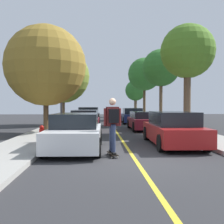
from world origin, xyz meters
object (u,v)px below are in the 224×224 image
object	(u,v)px
parked_car_left_nearest	(76,132)
parked_car_right_far	(132,116)
streetlamp	(61,87)
skateboard	(112,154)
street_tree_right_farthest	(136,91)
street_tree_right_far	(144,74)
street_tree_left_near	(62,76)
parked_car_right_nearest	(173,129)
parked_car_right_near	(144,121)
street_tree_left_nearest	(46,66)
fire_hydrant	(42,134)
parked_car_left_near	(85,121)
street_tree_right_near	(161,68)
street_tree_right_nearest	(187,52)
parked_car_left_far	(89,115)
skateboarder	(113,122)

from	to	relation	value
parked_car_left_nearest	parked_car_right_far	distance (m)	14.53
streetlamp	skateboard	size ratio (longest dim) A/B	5.55
street_tree_right_farthest	street_tree_right_far	bearing A→B (deg)	-90.00
street_tree_right_far	streetlamp	bearing A→B (deg)	-125.55
street_tree_right_far	street_tree_right_farthest	size ratio (longest dim) A/B	1.37
parked_car_left_nearest	street_tree_left_near	distance (m)	12.86
parked_car_right_nearest	parked_car_right_near	world-z (taller)	parked_car_right_nearest
street_tree_left_nearest	fire_hydrant	world-z (taller)	street_tree_left_nearest
parked_car_left_nearest	parked_car_right_far	size ratio (longest dim) A/B	1.00
parked_car_left_near	skateboard	distance (m)	8.49
street_tree_right_near	street_tree_right_farthest	world-z (taller)	street_tree_right_near
parked_car_right_near	street_tree_right_nearest	distance (m)	5.21
street_tree_left_nearest	parked_car_right_far	bearing A→B (deg)	54.92
parked_car_right_nearest	street_tree_right_far	xyz separation A→B (m)	(2.15, 18.67, 4.49)
street_tree_left_nearest	streetlamp	bearing A→B (deg)	83.30
streetlamp	parked_car_left_near	bearing A→B (deg)	-41.66
parked_car_left_near	fire_hydrant	bearing A→B (deg)	-104.13
street_tree_left_nearest	fire_hydrant	bearing A→B (deg)	-81.17
street_tree_left_nearest	street_tree_right_near	size ratio (longest dim) A/B	0.98
streetlamp	fire_hydrant	bearing A→B (deg)	-88.09
parked_car_right_far	street_tree_right_nearest	distance (m)	9.76
parked_car_left_far	street_tree_left_near	world-z (taller)	street_tree_left_near
streetlamp	parked_car_left_nearest	bearing A→B (deg)	-78.59
street_tree_right_far	parked_car_left_far	bearing A→B (deg)	-135.91
parked_car_right_far	skateboard	bearing A→B (deg)	-99.83
street_tree_left_nearest	street_tree_right_near	xyz separation A→B (m)	(8.23, 6.52, 0.85)
street_tree_right_farthest	streetlamp	bearing A→B (deg)	-113.55
street_tree_right_nearest	street_tree_right_far	bearing A→B (deg)	90.00
parked_car_left_nearest	street_tree_right_nearest	distance (m)	9.12
street_tree_right_far	street_tree_right_near	bearing A→B (deg)	-90.00
parked_car_left_far	street_tree_right_farthest	bearing A→B (deg)	64.76
skateboard	street_tree_left_nearest	bearing A→B (deg)	117.72
fire_hydrant	skateboard	distance (m)	3.72
street_tree_left_nearest	streetlamp	size ratio (longest dim) A/B	1.27
parked_car_left_near	parked_car_left_far	size ratio (longest dim) A/B	0.99
fire_hydrant	parked_car_left_near	bearing A→B (deg)	75.87
fire_hydrant	skateboard	size ratio (longest dim) A/B	0.81
skateboarder	parked_car_left_far	bearing A→B (deg)	94.98
parked_car_right_nearest	street_tree_right_nearest	distance (m)	6.40
street_tree_right_nearest	streetlamp	size ratio (longest dim) A/B	1.31
parked_car_right_nearest	parked_car_right_far	distance (m)	13.00
parked_car_right_nearest	street_tree_left_near	bearing A→B (deg)	118.45
skateboarder	parked_car_right_nearest	bearing A→B (deg)	40.64
streetlamp	skateboard	bearing A→B (deg)	-72.90
parked_car_left_far	parked_car_right_far	world-z (taller)	parked_car_left_far
parked_car_left_near	street_tree_right_farthest	world-z (taller)	street_tree_right_farthest
street_tree_right_near	street_tree_left_near	bearing A→B (deg)	177.35
parked_car_right_near	street_tree_left_near	distance (m)	8.36
parked_car_right_far	skateboarder	bearing A→B (deg)	-99.79
street_tree_left_near	street_tree_right_far	distance (m)	11.14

